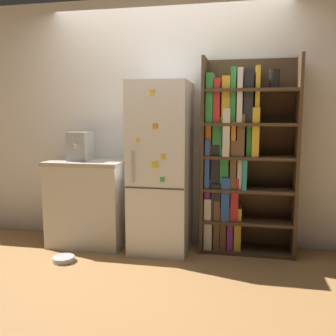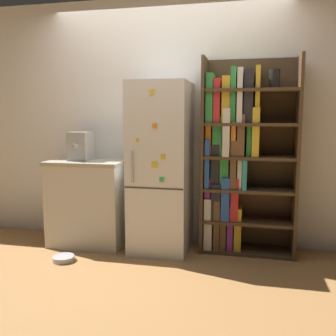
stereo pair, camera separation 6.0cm
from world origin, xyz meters
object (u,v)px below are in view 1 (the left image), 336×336
(refrigerator, at_px, (161,168))
(bookshelf, at_px, (236,159))
(espresso_machine, at_px, (80,146))
(pet_bowl, at_px, (63,259))

(refrigerator, distance_m, bookshelf, 0.76)
(refrigerator, xyz_separation_m, bookshelf, (0.74, 0.14, 0.09))
(refrigerator, distance_m, espresso_machine, 0.89)
(bookshelf, distance_m, espresso_machine, 1.62)
(refrigerator, xyz_separation_m, pet_bowl, (-0.83, -0.52, -0.82))
(bookshelf, distance_m, pet_bowl, 1.94)
(espresso_machine, xyz_separation_m, pet_bowl, (0.03, -0.53, -1.03))
(refrigerator, height_order, pet_bowl, refrigerator)
(bookshelf, xyz_separation_m, pet_bowl, (-1.58, -0.66, -0.91))
(pet_bowl, bearing_deg, refrigerator, 32.07)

